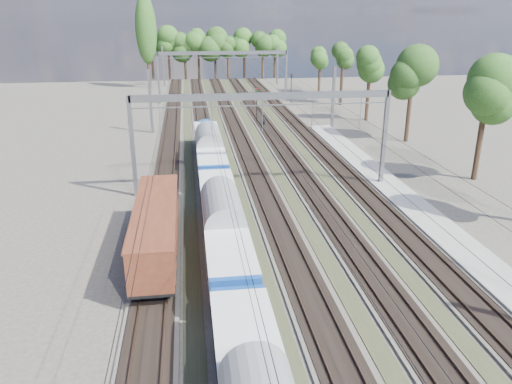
{
  "coord_description": "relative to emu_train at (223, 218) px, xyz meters",
  "views": [
    {
      "loc": [
        -6.5,
        -13.35,
        15.73
      ],
      "look_at": [
        -1.71,
        21.83,
        2.8
      ],
      "focal_mm": 35.0,
      "sensor_mm": 36.0,
      "label": 1
    }
  ],
  "objects": [
    {
      "name": "signal_near",
      "position": [
        7.98,
        41.08,
        0.89
      ],
      "size": [
        0.34,
        0.31,
        5.22
      ],
      "rotation": [
        0.0,
        0.0,
        0.12
      ],
      "color": "black",
      "rests_on": "ground"
    },
    {
      "name": "catenary",
      "position": [
        4.83,
        34.71,
        3.98
      ],
      "size": [
        25.65,
        130.0,
        9.0
      ],
      "color": "slate",
      "rests_on": "ground"
    },
    {
      "name": "signal_far",
      "position": [
        16.4,
        57.08,
        0.88
      ],
      "size": [
        0.35,
        0.32,
        5.21
      ],
      "rotation": [
        0.0,
        0.0,
        -0.19
      ],
      "color": "black",
      "rests_on": "ground"
    },
    {
      "name": "worker",
      "position": [
        8.69,
        38.39,
        -1.53
      ],
      "size": [
        0.52,
        0.7,
        1.78
      ],
      "primitive_type": "imported",
      "rotation": [
        0.0,
        0.0,
        1.42
      ],
      "color": "black",
      "rests_on": "ground"
    },
    {
      "name": "freight_boxcar",
      "position": [
        -4.5,
        -0.24,
        -0.3
      ],
      "size": [
        2.79,
        13.47,
        3.47
      ],
      "color": "black",
      "rests_on": "ground"
    },
    {
      "name": "platform",
      "position": [
        16.5,
        2.02,
        -2.27
      ],
      "size": [
        3.0,
        70.0,
        0.3
      ],
      "primitive_type": "cube",
      "color": "gray",
      "rests_on": "ground"
    },
    {
      "name": "emu_train",
      "position": [
        0.0,
        0.0,
        0.0
      ],
      "size": [
        2.81,
        59.45,
        4.11
      ],
      "color": "black",
      "rests_on": "ground"
    },
    {
      "name": "poplar",
      "position": [
        -10.0,
        80.02,
        9.47
      ],
      "size": [
        4.4,
        4.4,
        19.04
      ],
      "color": "black",
      "rests_on": "ground"
    },
    {
      "name": "track_bed",
      "position": [
        4.5,
        27.02,
        -2.32
      ],
      "size": [
        21.0,
        130.0,
        0.34
      ],
      "color": "#47423A",
      "rests_on": "ground"
    },
    {
      "name": "tree_belt",
      "position": [
        11.74,
        77.47,
        5.68
      ],
      "size": [
        40.14,
        98.69,
        11.78
      ],
      "color": "black",
      "rests_on": "ground"
    }
  ]
}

